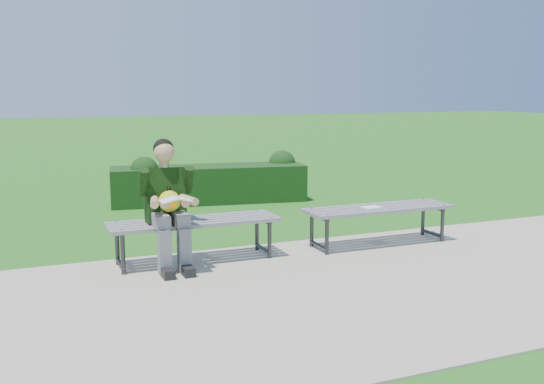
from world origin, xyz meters
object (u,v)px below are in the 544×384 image
at_px(seated_boy, 168,200).
at_px(paper_sheet, 371,207).
at_px(hedge, 211,182).
at_px(bench_right, 379,211).
at_px(bench_left, 194,225).

distance_m(seated_boy, paper_sheet, 2.41).
distance_m(hedge, seated_boy, 3.90).
relative_size(bench_right, seated_boy, 1.37).
bearing_deg(paper_sheet, seated_boy, 179.67).
xyz_separation_m(hedge, bench_right, (0.98, -3.58, 0.08)).
distance_m(bench_right, seated_boy, 2.52).
height_order(bench_right, paper_sheet, bench_right).
bearing_deg(bench_right, seated_boy, 179.68).
height_order(bench_right, seated_boy, seated_boy).
bearing_deg(bench_right, hedge, 105.33).
height_order(hedge, seated_boy, seated_boy).
xyz_separation_m(bench_left, seated_boy, (-0.30, -0.09, 0.30)).
bearing_deg(paper_sheet, hedge, 103.83).
bearing_deg(hedge, bench_left, -109.36).
distance_m(bench_left, seated_boy, 0.43).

